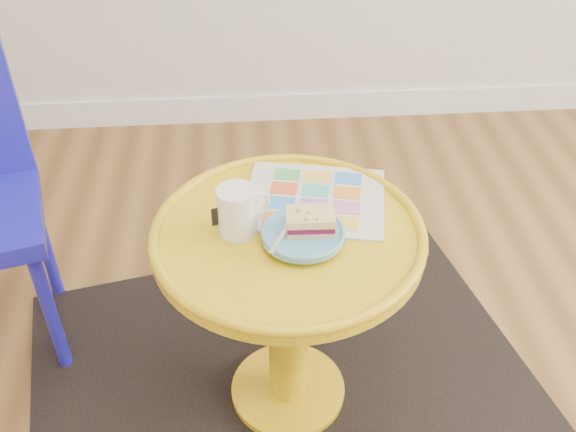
{
  "coord_description": "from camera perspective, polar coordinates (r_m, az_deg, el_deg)",
  "views": [
    {
      "loc": [
        -0.5,
        -0.51,
        1.41
      ],
      "look_at": [
        -0.42,
        0.53,
        0.59
      ],
      "focal_mm": 40.0,
      "sensor_mm": 36.0,
      "label": 1
    }
  ],
  "objects": [
    {
      "name": "room_walls",
      "position": [
        2.08,
        -17.2,
        -4.48
      ],
      "size": [
        4.0,
        4.0,
        4.0
      ],
      "color": "silver",
      "rests_on": "ground"
    },
    {
      "name": "cake_slice",
      "position": [
        1.3,
        2.0,
        -0.48
      ],
      "size": [
        0.1,
        0.07,
        0.04
      ],
      "rotation": [
        0.0,
        0.0,
        -0.04
      ],
      "color": "#D3BC8C",
      "rests_on": "plate"
    },
    {
      "name": "plate",
      "position": [
        1.32,
        1.35,
        -1.63
      ],
      "size": [
        0.17,
        0.17,
        0.02
      ],
      "color": "#5CA1C2",
      "rests_on": "newspaper"
    },
    {
      "name": "side_table",
      "position": [
        1.46,
        0.0,
        -6.07
      ],
      "size": [
        0.58,
        0.58,
        0.55
      ],
      "color": "gold",
      "rests_on": "ground"
    },
    {
      "name": "newspaper",
      "position": [
        1.44,
        2.36,
        1.53
      ],
      "size": [
        0.36,
        0.32,
        0.01
      ],
      "primitive_type": "cube",
      "rotation": [
        0.0,
        0.0,
        -0.2
      ],
      "color": "silver",
      "rests_on": "side_table"
    },
    {
      "name": "rug",
      "position": [
        1.75,
        0.0,
        -15.35
      ],
      "size": [
        1.5,
        1.35,
        0.01
      ],
      "primitive_type": "cube",
      "rotation": [
        0.0,
        0.0,
        0.21
      ],
      "color": "black",
      "rests_on": "ground"
    },
    {
      "name": "fork",
      "position": [
        1.31,
        -0.23,
        -1.3
      ],
      "size": [
        0.08,
        0.14,
        0.0
      ],
      "rotation": [
        0.0,
        0.0,
        -0.45
      ],
      "color": "silver",
      "rests_on": "plate"
    },
    {
      "name": "mug",
      "position": [
        1.32,
        -4.49,
        0.57
      ],
      "size": [
        0.11,
        0.08,
        0.11
      ],
      "rotation": [
        0.0,
        0.0,
        0.34
      ],
      "color": "white",
      "rests_on": "side_table"
    }
  ]
}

